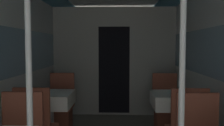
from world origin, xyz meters
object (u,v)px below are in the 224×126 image
object	(u,v)px
chair_left_far_1	(60,114)
support_pole_right_0	(182,92)
dining_table_right_1	(174,102)
dining_table_left_1	(50,101)
chair_right_far_1	(166,114)
support_pole_left_0	(29,91)

from	to	relation	value
chair_left_far_1	support_pole_right_0	bearing A→B (deg)	120.64
chair_left_far_1	dining_table_right_1	size ratio (longest dim) A/B	1.26
dining_table_left_1	chair_right_far_1	size ratio (longest dim) A/B	0.79
dining_table_left_1	chair_left_far_1	xyz separation A→B (m)	(-0.00, 0.61, -0.35)
dining_table_right_1	chair_right_far_1	distance (m)	0.70
chair_left_far_1	support_pole_right_0	distance (m)	2.92
dining_table_right_1	chair_right_far_1	bearing A→B (deg)	90.00
dining_table_left_1	chair_left_far_1	size ratio (longest dim) A/B	0.79
dining_table_left_1	chair_left_far_1	distance (m)	0.70
support_pole_left_0	dining_table_right_1	distance (m)	2.35
dining_table_left_1	dining_table_right_1	size ratio (longest dim) A/B	1.00
support_pole_left_0	dining_table_right_1	xyz separation A→B (m)	(1.43, 1.80, -0.48)
support_pole_left_0	dining_table_left_1	world-z (taller)	support_pole_left_0
chair_right_far_1	chair_left_far_1	bearing A→B (deg)	0.00
dining_table_left_1	dining_table_right_1	distance (m)	1.78
support_pole_right_0	chair_right_far_1	bearing A→B (deg)	81.59
chair_right_far_1	dining_table_right_1	bearing A→B (deg)	90.00
support_pole_left_0	chair_right_far_1	bearing A→B (deg)	59.36
support_pole_right_0	chair_left_far_1	bearing A→B (deg)	120.64
dining_table_right_1	support_pole_left_0	bearing A→B (deg)	-128.38
chair_left_far_1	support_pole_right_0	xyz separation A→B (m)	(1.43, -2.41, 0.83)
dining_table_left_1	support_pole_right_0	bearing A→B (deg)	-51.62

